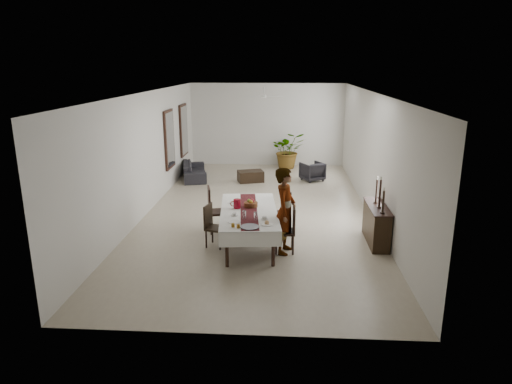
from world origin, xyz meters
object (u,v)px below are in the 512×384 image
(dining_table_top, at_px, (249,212))
(woman, at_px, (285,211))
(sideboard_body, at_px, (376,225))
(sofa, at_px, (195,170))
(red_pitcher, at_px, (237,204))

(dining_table_top, bearing_deg, woman, -32.37)
(woman, bearing_deg, sideboard_body, -58.84)
(sideboard_body, height_order, sofa, sideboard_body)
(woman, distance_m, sideboard_body, 2.22)
(red_pitcher, height_order, sideboard_body, red_pitcher)
(dining_table_top, xyz_separation_m, woman, (0.80, -0.40, 0.17))
(dining_table_top, bearing_deg, red_pitcher, 149.04)
(red_pitcher, bearing_deg, dining_table_top, -25.35)
(woman, xyz_separation_m, sofa, (-3.19, 6.38, -0.64))
(dining_table_top, height_order, woman, woman)
(dining_table_top, bearing_deg, sideboard_body, -0.23)
(red_pitcher, xyz_separation_m, sofa, (-2.11, 5.85, -0.62))
(dining_table_top, distance_m, red_pitcher, 0.34)
(woman, xyz_separation_m, sideboard_body, (2.05, 0.67, -0.51))
(red_pitcher, relative_size, sideboard_body, 0.15)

